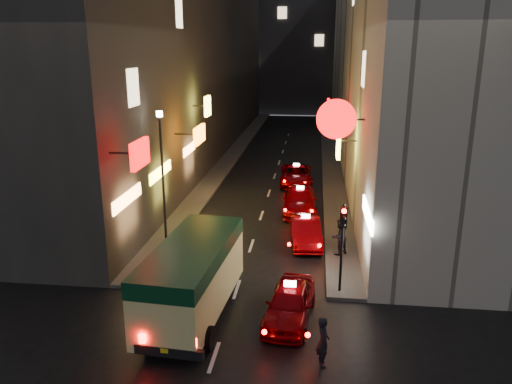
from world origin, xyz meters
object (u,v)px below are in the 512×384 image
at_px(pedestrian_crossing, 323,338).
at_px(lamp_post, 162,168).
at_px(taxi_near, 290,300).
at_px(traffic_light, 343,230).
at_px(minibus, 193,271).

bearing_deg(pedestrian_crossing, lamp_post, 28.30).
relative_size(taxi_near, pedestrian_crossing, 2.72).
relative_size(traffic_light, lamp_post, 0.56).
bearing_deg(taxi_near, pedestrian_crossing, -65.67).
height_order(taxi_near, traffic_light, traffic_light).
height_order(traffic_light, lamp_post, lamp_post).
height_order(minibus, traffic_light, traffic_light).
bearing_deg(traffic_light, taxi_near, -132.60).
bearing_deg(lamp_post, minibus, -65.55).
distance_m(taxi_near, pedestrian_crossing, 2.72).
distance_m(pedestrian_crossing, traffic_light, 4.85).
relative_size(pedestrian_crossing, lamp_post, 0.29).
relative_size(minibus, taxi_near, 1.31).
distance_m(minibus, lamp_post, 7.53).
distance_m(minibus, pedestrian_crossing, 5.16).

